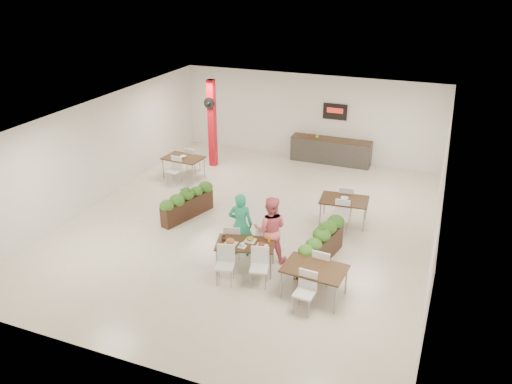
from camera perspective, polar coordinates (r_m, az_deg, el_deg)
ground at (r=14.51m, az=-0.68°, el=-3.56°), size 12.00×12.00×0.00m
room_shell at (r=13.68m, az=-0.72°, el=3.88°), size 10.10×12.10×3.22m
red_column at (r=18.25m, az=-5.05°, el=7.89°), size 0.40×0.41×3.20m
service_counter at (r=19.02m, az=8.53°, el=4.75°), size 3.00×0.64×2.20m
main_table at (r=12.07m, az=-1.26°, el=-6.34°), size 1.58×1.87×0.92m
diner_man at (r=12.62m, az=-1.78°, el=-3.74°), size 0.70×0.55×1.70m
diner_woman at (r=12.35m, az=1.65°, el=-4.30°), size 0.98×0.85×1.74m
planter_left at (r=14.75m, az=-7.87°, el=-1.08°), size 0.88×1.88×1.02m
planter_right at (r=12.53m, az=7.46°, el=-5.97°), size 0.73×2.07×1.10m
side_table_a at (r=17.57m, az=-8.30°, el=3.61°), size 1.40×1.65×0.92m
side_table_b at (r=14.46m, az=10.04°, el=-1.21°), size 1.42×1.65×0.92m
side_table_c at (r=11.23m, az=6.69°, el=-9.07°), size 1.44×1.65×0.92m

